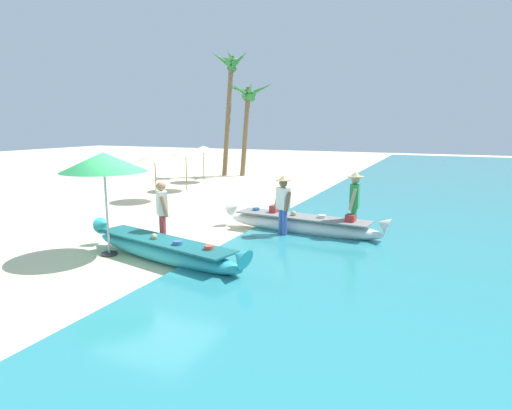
{
  "coord_description": "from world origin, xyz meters",
  "views": [
    {
      "loc": [
        6.16,
        -8.12,
        3.01
      ],
      "look_at": [
        1.58,
        2.21,
        0.9
      ],
      "focal_mm": 30.2,
      "sensor_mm": 36.0,
      "label": 1
    }
  ],
  "objects_px": {
    "palm_tree_leaning_seaward": "(248,101)",
    "patio_umbrella_large": "(104,163)",
    "boat_white_midground": "(302,224)",
    "person_vendor_assistant": "(354,201)",
    "boat_cyan_foreground": "(163,250)",
    "palm_tree_tall_inland": "(230,79)",
    "person_tourist_customer": "(162,212)",
    "person_vendor_hatted": "(283,202)"
  },
  "relations": [
    {
      "from": "palm_tree_tall_inland",
      "to": "patio_umbrella_large",
      "type": "bearing_deg",
      "value": -73.2
    },
    {
      "from": "person_tourist_customer",
      "to": "palm_tree_leaning_seaward",
      "type": "relative_size",
      "value": 0.31
    },
    {
      "from": "boat_white_midground",
      "to": "boat_cyan_foreground",
      "type": "bearing_deg",
      "value": -120.76
    },
    {
      "from": "boat_white_midground",
      "to": "person_tourist_customer",
      "type": "xyz_separation_m",
      "value": [
        -2.6,
        -2.79,
        0.66
      ]
    },
    {
      "from": "palm_tree_tall_inland",
      "to": "palm_tree_leaning_seaward",
      "type": "distance_m",
      "value": 1.56
    },
    {
      "from": "boat_white_midground",
      "to": "person_vendor_hatted",
      "type": "bearing_deg",
      "value": -121.87
    },
    {
      "from": "boat_cyan_foreground",
      "to": "patio_umbrella_large",
      "type": "height_order",
      "value": "patio_umbrella_large"
    },
    {
      "from": "person_vendor_hatted",
      "to": "palm_tree_leaning_seaward",
      "type": "bearing_deg",
      "value": 118.57
    },
    {
      "from": "boat_white_midground",
      "to": "palm_tree_tall_inland",
      "type": "relative_size",
      "value": 0.68
    },
    {
      "from": "boat_cyan_foreground",
      "to": "person_vendor_assistant",
      "type": "xyz_separation_m",
      "value": [
        3.49,
        3.6,
        0.77
      ]
    },
    {
      "from": "person_vendor_assistant",
      "to": "boat_white_midground",
      "type": "bearing_deg",
      "value": -176.38
    },
    {
      "from": "patio_umbrella_large",
      "to": "boat_white_midground",
      "type": "bearing_deg",
      "value": 45.92
    },
    {
      "from": "person_tourist_customer",
      "to": "palm_tree_tall_inland",
      "type": "xyz_separation_m",
      "value": [
        -5.5,
        14.33,
        4.58
      ]
    },
    {
      "from": "patio_umbrella_large",
      "to": "person_vendor_assistant",
      "type": "bearing_deg",
      "value": 37.11
    },
    {
      "from": "person_tourist_customer",
      "to": "palm_tree_leaning_seaward",
      "type": "distance_m",
      "value": 15.78
    },
    {
      "from": "palm_tree_leaning_seaward",
      "to": "person_vendor_hatted",
      "type": "bearing_deg",
      "value": -61.43
    },
    {
      "from": "person_vendor_hatted",
      "to": "boat_white_midground",
      "type": "bearing_deg",
      "value": 58.13
    },
    {
      "from": "boat_white_midground",
      "to": "palm_tree_tall_inland",
      "type": "xyz_separation_m",
      "value": [
        -8.1,
        11.54,
        5.24
      ]
    },
    {
      "from": "person_vendor_hatted",
      "to": "person_tourist_customer",
      "type": "distance_m",
      "value": 3.16
    },
    {
      "from": "boat_white_midground",
      "to": "patio_umbrella_large",
      "type": "bearing_deg",
      "value": -134.08
    },
    {
      "from": "boat_cyan_foreground",
      "to": "boat_white_midground",
      "type": "relative_size",
      "value": 0.99
    },
    {
      "from": "patio_umbrella_large",
      "to": "palm_tree_tall_inland",
      "type": "height_order",
      "value": "palm_tree_tall_inland"
    },
    {
      "from": "person_vendor_assistant",
      "to": "patio_umbrella_large",
      "type": "distance_m",
      "value": 6.27
    },
    {
      "from": "person_vendor_hatted",
      "to": "palm_tree_tall_inland",
      "type": "height_order",
      "value": "palm_tree_tall_inland"
    },
    {
      "from": "boat_white_midground",
      "to": "patio_umbrella_large",
      "type": "distance_m",
      "value": 5.39
    },
    {
      "from": "person_vendor_assistant",
      "to": "palm_tree_tall_inland",
      "type": "xyz_separation_m",
      "value": [
        -9.5,
        11.45,
        4.49
      ]
    },
    {
      "from": "boat_white_midground",
      "to": "person_tourist_customer",
      "type": "bearing_deg",
      "value": -132.93
    },
    {
      "from": "person_vendor_assistant",
      "to": "palm_tree_leaning_seaward",
      "type": "relative_size",
      "value": 0.33
    },
    {
      "from": "person_tourist_customer",
      "to": "boat_white_midground",
      "type": "bearing_deg",
      "value": 47.07
    },
    {
      "from": "palm_tree_leaning_seaward",
      "to": "patio_umbrella_large",
      "type": "bearing_deg",
      "value": -76.86
    },
    {
      "from": "boat_white_midground",
      "to": "person_vendor_hatted",
      "type": "relative_size",
      "value": 2.86
    },
    {
      "from": "boat_white_midground",
      "to": "palm_tree_leaning_seaward",
      "type": "bearing_deg",
      "value": 120.94
    },
    {
      "from": "palm_tree_leaning_seaward",
      "to": "palm_tree_tall_inland",
      "type": "bearing_deg",
      "value": -157.96
    },
    {
      "from": "boat_white_midground",
      "to": "palm_tree_tall_inland",
      "type": "distance_m",
      "value": 15.04
    },
    {
      "from": "person_tourist_customer",
      "to": "palm_tree_leaning_seaward",
      "type": "bearing_deg",
      "value": 107.2
    },
    {
      "from": "person_vendor_assistant",
      "to": "patio_umbrella_large",
      "type": "relative_size",
      "value": 0.75
    },
    {
      "from": "palm_tree_tall_inland",
      "to": "palm_tree_leaning_seaward",
      "type": "height_order",
      "value": "palm_tree_tall_inland"
    },
    {
      "from": "boat_cyan_foreground",
      "to": "patio_umbrella_large",
      "type": "distance_m",
      "value": 2.37
    },
    {
      "from": "patio_umbrella_large",
      "to": "palm_tree_tall_inland",
      "type": "bearing_deg",
      "value": 106.8
    },
    {
      "from": "patio_umbrella_large",
      "to": "person_tourist_customer",
      "type": "bearing_deg",
      "value": 42.39
    },
    {
      "from": "boat_white_midground",
      "to": "patio_umbrella_large",
      "type": "height_order",
      "value": "patio_umbrella_large"
    },
    {
      "from": "boat_cyan_foreground",
      "to": "palm_tree_leaning_seaward",
      "type": "relative_size",
      "value": 0.89
    }
  ]
}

